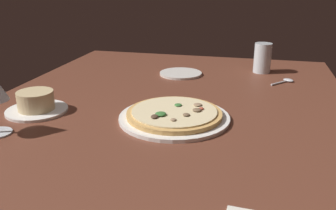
% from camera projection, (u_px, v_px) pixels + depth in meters
% --- Properties ---
extents(dining_table, '(1.50, 1.10, 0.04)m').
position_uv_depth(dining_table, '(162.00, 118.00, 1.05)').
color(dining_table, brown).
rests_on(dining_table, ground).
extents(pizza_main, '(0.30, 0.30, 0.03)m').
position_uv_depth(pizza_main, '(174.00, 115.00, 0.98)').
color(pizza_main, white).
rests_on(pizza_main, dining_table).
extents(ramekin_on_saucer, '(0.17, 0.17, 0.06)m').
position_uv_depth(ramekin_on_saucer, '(36.00, 103.00, 1.03)').
color(ramekin_on_saucer, white).
rests_on(ramekin_on_saucer, dining_table).
extents(water_glass, '(0.07, 0.07, 0.12)m').
position_uv_depth(water_glass, '(262.00, 60.00, 1.43)').
color(water_glass, silver).
rests_on(water_glass, dining_table).
extents(side_plate, '(0.16, 0.16, 0.01)m').
position_uv_depth(side_plate, '(181.00, 74.00, 1.41)').
color(side_plate, silver).
rests_on(side_plate, dining_table).
extents(spoon, '(0.10, 0.09, 0.01)m').
position_uv_depth(spoon, '(286.00, 81.00, 1.31)').
color(spoon, silver).
rests_on(spoon, dining_table).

